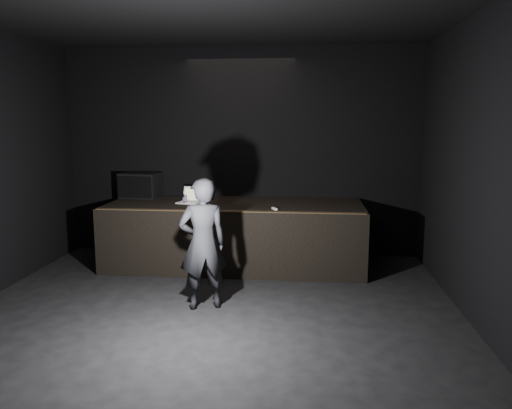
{
  "coord_description": "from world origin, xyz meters",
  "views": [
    {
      "loc": [
        1.09,
        -4.94,
        2.28
      ],
      "look_at": [
        0.38,
        2.3,
        1.06
      ],
      "focal_mm": 35.0,
      "sensor_mm": 36.0,
      "label": 1
    }
  ],
  "objects_px": {
    "stage_monitor": "(140,185)",
    "beer_can": "(185,199)",
    "stage_riser": "(235,234)",
    "person": "(203,244)",
    "laptop": "(191,199)"
  },
  "relations": [
    {
      "from": "stage_riser",
      "to": "laptop",
      "type": "bearing_deg",
      "value": 178.88
    },
    {
      "from": "person",
      "to": "stage_monitor",
      "type": "bearing_deg",
      "value": -77.23
    },
    {
      "from": "stage_monitor",
      "to": "beer_can",
      "type": "xyz_separation_m",
      "value": [
        0.9,
        -0.55,
        -0.14
      ]
    },
    {
      "from": "stage_riser",
      "to": "laptop",
      "type": "xyz_separation_m",
      "value": [
        -0.71,
        0.01,
        0.56
      ]
    },
    {
      "from": "laptop",
      "to": "beer_can",
      "type": "distance_m",
      "value": 0.14
    },
    {
      "from": "stage_monitor",
      "to": "beer_can",
      "type": "distance_m",
      "value": 1.06
    },
    {
      "from": "stage_monitor",
      "to": "person",
      "type": "bearing_deg",
      "value": -49.55
    },
    {
      "from": "laptop",
      "to": "person",
      "type": "relative_size",
      "value": 0.26
    },
    {
      "from": "stage_riser",
      "to": "beer_can",
      "type": "height_order",
      "value": "beer_can"
    },
    {
      "from": "stage_riser",
      "to": "person",
      "type": "height_order",
      "value": "person"
    },
    {
      "from": "beer_can",
      "to": "stage_riser",
      "type": "bearing_deg",
      "value": 8.57
    },
    {
      "from": "stage_riser",
      "to": "beer_can",
      "type": "xyz_separation_m",
      "value": [
        -0.77,
        -0.12,
        0.57
      ]
    },
    {
      "from": "stage_monitor",
      "to": "stage_riser",
      "type": "bearing_deg",
      "value": -7.88
    },
    {
      "from": "stage_monitor",
      "to": "beer_can",
      "type": "bearing_deg",
      "value": -24.7
    },
    {
      "from": "beer_can",
      "to": "person",
      "type": "height_order",
      "value": "person"
    }
  ]
}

